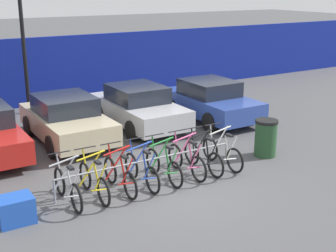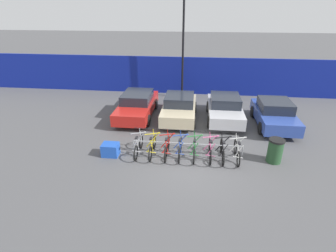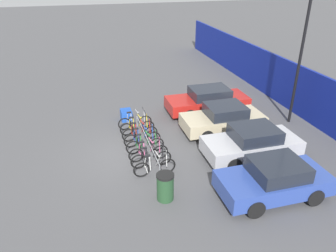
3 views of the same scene
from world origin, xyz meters
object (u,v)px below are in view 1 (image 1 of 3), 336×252
Objects in this scene: bicycle_silver at (68,188)px; trash_bin at (266,138)px; car_blue at (210,100)px; bicycle_pink at (187,161)px; bicycle_blue at (142,171)px; bicycle_black at (203,157)px; bicycle_white at (222,153)px; car_silver at (138,107)px; bike_rack at (149,162)px; cargo_crate at (15,210)px; bicycle_green at (164,166)px; bicycle_red at (120,176)px; car_beige at (66,119)px; bicycle_yellow at (94,182)px.

bicycle_silver is 1.66× the size of trash_bin.
bicycle_pink is at bearing -132.85° from car_blue.
bicycle_blue is 1.78m from bicycle_black.
car_blue is at bearing 57.76° from bicycle_white.
car_silver reaches higher than bicycle_silver.
bike_rack reaches higher than cargo_crate.
bicycle_green is 1.00× the size of bicycle_white.
bicycle_green is (1.17, 0.00, 0.00)m from bicycle_red.
cargo_crate is at bearing -152.62° from car_blue.
bicycle_white is 0.43× the size of car_beige.
bicycle_green is (0.61, 0.00, 0.00)m from bicycle_blue.
bicycle_black is 0.43× the size of car_beige.
trash_bin is at bearing -43.94° from car_beige.
bicycle_green and bicycle_pink have the same top height.
bicycle_blue is 0.43× the size of car_beige.
car_blue is (4.76, 3.76, 0.31)m from bicycle_blue.
bicycle_yellow is 1.00× the size of bicycle_white.
bicycle_white is at bearing -4.05° from bike_rack.
bicycle_black is 4.80m from car_blue.
bicycle_silver is 0.44× the size of car_blue.
car_silver is at bearing 3.82° from car_beige.
bicycle_green is 1.17m from bicycle_black.
bicycle_pink is at bearing 178.08° from bicycle_black.
bicycle_silver is 4.38m from car_beige.
bicycle_red is 4.47m from trash_bin.
bicycle_green is at bearing -1.50° from bicycle_blue.
trash_bin is at bearing -2.22° from bicycle_yellow.
car_blue is (5.96, 3.76, 0.31)m from bicycle_yellow.
bicycle_silver is at bearing -179.84° from trash_bin.
bicycle_white is at bearing -2.69° from bicycle_red.
bicycle_white is (2.95, 0.00, 0.00)m from bicycle_red.
trash_bin is (2.13, 0.02, 0.14)m from bicycle_black.
bicycle_yellow is at bearing -128.38° from car_silver.
bicycle_yellow is 2.48m from bicycle_pink.
bike_rack is at bearing 4.41° from bicycle_silver.
bicycle_black reaches higher than trash_bin.
car_blue is at bearing 29.82° from bicycle_yellow.
car_blue is (2.98, 3.76, 0.31)m from bicycle_black.
car_beige is (0.85, 4.12, 0.31)m from bicycle_yellow.
bicycle_pink reaches higher than bike_rack.
bicycle_black reaches higher than bike_rack.
bicycle_green is at bearing -76.94° from car_beige.
bicycle_blue is (-0.29, -0.15, -0.12)m from bike_rack.
bicycle_blue is at bearing -141.71° from car_blue.
bike_rack is 1.21× the size of car_blue.
bicycle_pink is 1.00× the size of bicycle_white.
car_silver is 5.78× the size of cargo_crate.
car_blue is at bearing 36.80° from bicycle_blue.
bicycle_pink is 0.42× the size of car_silver.
cargo_crate is at bearing -121.16° from car_beige.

